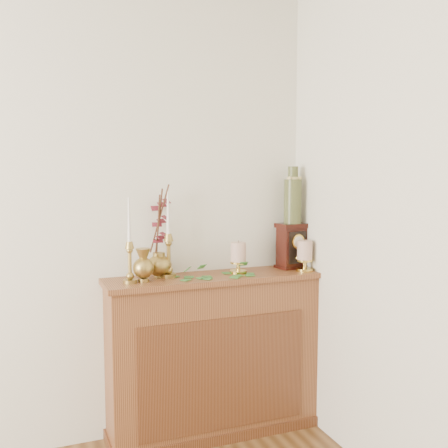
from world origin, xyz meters
name	(u,v)px	position (x,y,z in m)	size (l,w,h in m)	color
console_shelf	(214,359)	(1.40, 2.10, 0.44)	(1.24, 0.34, 0.93)	brown
candlestick_left	(130,255)	(0.92, 2.06, 1.08)	(0.08, 0.08, 0.45)	#A99343
candlestick_center	(169,248)	(1.15, 2.13, 1.09)	(0.08, 0.08, 0.50)	#A99343
bud_vase	(143,266)	(0.99, 2.06, 1.02)	(0.11, 0.11, 0.18)	#A99343
ginger_jar	(160,235)	(1.11, 2.19, 1.16)	(0.21, 0.23, 0.52)	#A99343
pillar_candle_left	(238,256)	(1.55, 2.10, 1.03)	(0.10, 0.10, 0.19)	gold
pillar_candle_right	(305,254)	(1.94, 2.02, 1.03)	(0.10, 0.10, 0.19)	gold
ivy_garland	(216,273)	(1.40, 2.08, 0.94)	(0.50, 0.19, 0.08)	#34732B
mantel_clock	(292,246)	(1.92, 2.13, 1.06)	(0.20, 0.15, 0.27)	black
ceramic_vase	(293,198)	(1.92, 2.14, 1.36)	(0.11, 0.11, 0.34)	#193325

